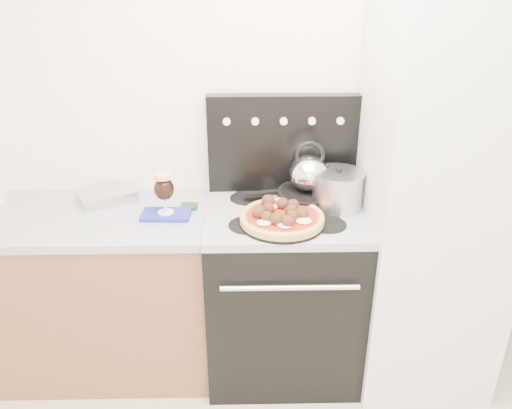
{
  "coord_description": "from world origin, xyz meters",
  "views": [
    {
      "loc": [
        -0.11,
        -0.99,
        1.97
      ],
      "look_at": [
        -0.06,
        1.05,
        1.01
      ],
      "focal_mm": 35.0,
      "sensor_mm": 36.0,
      "label": 1
    }
  ],
  "objects_px": {
    "fridge": "(432,206)",
    "base_cabinet": "(72,295)",
    "beer_glass": "(164,193)",
    "pizza_pan": "(282,223)",
    "pizza": "(282,216)",
    "tea_kettle": "(309,171)",
    "skillet": "(308,196)",
    "stove_body": "(283,293)",
    "stock_pot": "(337,191)",
    "oven_mitt": "(166,215)"
  },
  "relations": [
    {
      "from": "stove_body",
      "to": "beer_glass",
      "type": "height_order",
      "value": "beer_glass"
    },
    {
      "from": "pizza",
      "to": "tea_kettle",
      "type": "bearing_deg",
      "value": 59.65
    },
    {
      "from": "pizza",
      "to": "beer_glass",
      "type": "bearing_deg",
      "value": 167.03
    },
    {
      "from": "stove_body",
      "to": "pizza",
      "type": "height_order",
      "value": "pizza"
    },
    {
      "from": "oven_mitt",
      "to": "stock_pot",
      "type": "relative_size",
      "value": 0.97
    },
    {
      "from": "beer_glass",
      "to": "stock_pot",
      "type": "xyz_separation_m",
      "value": [
        0.83,
        0.05,
        -0.02
      ]
    },
    {
      "from": "base_cabinet",
      "to": "fridge",
      "type": "height_order",
      "value": "fridge"
    },
    {
      "from": "skillet",
      "to": "pizza",
      "type": "bearing_deg",
      "value": -120.35
    },
    {
      "from": "base_cabinet",
      "to": "pizza",
      "type": "relative_size",
      "value": 3.77
    },
    {
      "from": "beer_glass",
      "to": "pizza_pan",
      "type": "distance_m",
      "value": 0.57
    },
    {
      "from": "stove_body",
      "to": "base_cabinet",
      "type": "bearing_deg",
      "value": 178.7
    },
    {
      "from": "beer_glass",
      "to": "pizza",
      "type": "height_order",
      "value": "beer_glass"
    },
    {
      "from": "pizza_pan",
      "to": "pizza",
      "type": "relative_size",
      "value": 1.02
    },
    {
      "from": "stove_body",
      "to": "pizza_pan",
      "type": "bearing_deg",
      "value": -100.47
    },
    {
      "from": "base_cabinet",
      "to": "beer_glass",
      "type": "xyz_separation_m",
      "value": [
        0.53,
        -0.03,
        0.59
      ]
    },
    {
      "from": "pizza",
      "to": "tea_kettle",
      "type": "distance_m",
      "value": 0.32
    },
    {
      "from": "fridge",
      "to": "stove_body",
      "type": "bearing_deg",
      "value": 177.95
    },
    {
      "from": "beer_glass",
      "to": "stock_pot",
      "type": "height_order",
      "value": "beer_glass"
    },
    {
      "from": "stove_body",
      "to": "tea_kettle",
      "type": "height_order",
      "value": "tea_kettle"
    },
    {
      "from": "oven_mitt",
      "to": "skillet",
      "type": "xyz_separation_m",
      "value": [
        0.69,
        0.13,
        0.04
      ]
    },
    {
      "from": "fridge",
      "to": "oven_mitt",
      "type": "relative_size",
      "value": 8.19
    },
    {
      "from": "stove_body",
      "to": "stock_pot",
      "type": "xyz_separation_m",
      "value": [
        0.25,
        0.04,
        0.57
      ]
    },
    {
      "from": "stock_pot",
      "to": "stove_body",
      "type": "bearing_deg",
      "value": -171.32
    },
    {
      "from": "tea_kettle",
      "to": "base_cabinet",
      "type": "bearing_deg",
      "value": 169.94
    },
    {
      "from": "skillet",
      "to": "stock_pot",
      "type": "relative_size",
      "value": 1.28
    },
    {
      "from": "base_cabinet",
      "to": "stove_body",
      "type": "xyz_separation_m",
      "value": [
        1.1,
        -0.02,
        0.01
      ]
    },
    {
      "from": "fridge",
      "to": "stock_pot",
      "type": "bearing_deg",
      "value": 171.87
    },
    {
      "from": "stove_body",
      "to": "pizza_pan",
      "type": "distance_m",
      "value": 0.51
    },
    {
      "from": "fridge",
      "to": "beer_glass",
      "type": "xyz_separation_m",
      "value": [
        -1.27,
        0.02,
        0.07
      ]
    },
    {
      "from": "pizza_pan",
      "to": "pizza",
      "type": "bearing_deg",
      "value": 0.0
    },
    {
      "from": "beer_glass",
      "to": "pizza_pan",
      "type": "relative_size",
      "value": 0.53
    },
    {
      "from": "fridge",
      "to": "base_cabinet",
      "type": "bearing_deg",
      "value": 178.41
    },
    {
      "from": "fridge",
      "to": "pizza",
      "type": "xyz_separation_m",
      "value": [
        -0.72,
        -0.11,
        0.01
      ]
    },
    {
      "from": "beer_glass",
      "to": "skillet",
      "type": "bearing_deg",
      "value": 10.25
    },
    {
      "from": "fridge",
      "to": "skillet",
      "type": "height_order",
      "value": "fridge"
    },
    {
      "from": "stove_body",
      "to": "beer_glass",
      "type": "distance_m",
      "value": 0.82
    },
    {
      "from": "beer_glass",
      "to": "stove_body",
      "type": "bearing_deg",
      "value": 0.93
    },
    {
      "from": "skillet",
      "to": "tea_kettle",
      "type": "height_order",
      "value": "tea_kettle"
    },
    {
      "from": "stove_body",
      "to": "pizza_pan",
      "type": "xyz_separation_m",
      "value": [
        -0.02,
        -0.14,
        0.49
      ]
    },
    {
      "from": "pizza_pan",
      "to": "stock_pot",
      "type": "bearing_deg",
      "value": 31.96
    },
    {
      "from": "stock_pot",
      "to": "tea_kettle",
      "type": "bearing_deg",
      "value": 149.44
    },
    {
      "from": "stove_body",
      "to": "skillet",
      "type": "distance_m",
      "value": 0.53
    },
    {
      "from": "pizza_pan",
      "to": "base_cabinet",
      "type": "bearing_deg",
      "value": 171.56
    },
    {
      "from": "pizza",
      "to": "fridge",
      "type": "bearing_deg",
      "value": 8.64
    },
    {
      "from": "skillet",
      "to": "beer_glass",
      "type": "bearing_deg",
      "value": -169.75
    },
    {
      "from": "pizza_pan",
      "to": "pizza",
      "type": "height_order",
      "value": "pizza"
    },
    {
      "from": "fridge",
      "to": "tea_kettle",
      "type": "bearing_deg",
      "value": 166.25
    },
    {
      "from": "base_cabinet",
      "to": "tea_kettle",
      "type": "relative_size",
      "value": 6.75
    },
    {
      "from": "fridge",
      "to": "pizza",
      "type": "relative_size",
      "value": 4.94
    },
    {
      "from": "base_cabinet",
      "to": "skillet",
      "type": "xyz_separation_m",
      "value": [
        1.23,
        0.09,
        0.52
      ]
    }
  ]
}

